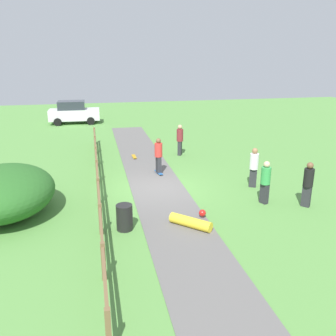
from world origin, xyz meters
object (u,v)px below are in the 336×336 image
at_px(skateboard_loose, 134,156).
at_px(bystander_black, 308,182).
at_px(bystander_green, 265,180).
at_px(bystander_white, 254,166).
at_px(skater_riding, 158,154).
at_px(bystander_maroon, 180,138).
at_px(bush_large, 4,192).
at_px(skater_fallen, 192,221).
at_px(trash_bin, 124,217).
at_px(parked_car_white, 74,112).

height_order(skateboard_loose, bystander_black, bystander_black).
bearing_deg(bystander_green, bystander_white, 79.26).
bearing_deg(skater_riding, bystander_white, -34.64).
xyz_separation_m(skater_riding, bystander_maroon, (1.86, 3.20, -0.02)).
bearing_deg(bystander_black, bush_large, 171.82).
xyz_separation_m(bystander_green, bystander_maroon, (-1.61, 7.66, 0.04)).
distance_m(skater_fallen, bystander_white, 5.01).
bearing_deg(bystander_white, trash_bin, -153.91).
bearing_deg(skater_fallen, trash_bin, 172.98).
bearing_deg(bystander_black, parked_car_white, 115.50).
bearing_deg(bystander_green, skateboard_loose, 119.68).
height_order(bystander_white, parked_car_white, parked_car_white).
relative_size(bush_large, bystander_green, 2.49).
bearing_deg(trash_bin, skateboard_loose, 81.26).
bearing_deg(bystander_maroon, trash_bin, -114.83).
bearing_deg(trash_bin, bystander_maroon, 65.17).
height_order(skater_fallen, bystander_white, bystander_white).
xyz_separation_m(trash_bin, bystander_black, (7.14, 0.49, 0.55)).
bearing_deg(bush_large, bystander_black, -8.18).
relative_size(skater_riding, skateboard_loose, 2.24).
relative_size(skateboard_loose, parked_car_white, 0.19).
height_order(bystander_maroon, bystander_black, bystander_maroon).
relative_size(skater_riding, bystander_black, 1.00).
bearing_deg(skater_fallen, bystander_green, 22.52).
distance_m(bystander_green, bystander_maroon, 7.83).
distance_m(skater_fallen, bystander_black, 4.98).
distance_m(bush_large, trash_bin, 4.74).
height_order(skater_riding, parked_car_white, parked_car_white).
relative_size(skateboard_loose, bystander_maroon, 0.44).
distance_m(bush_large, parked_car_white, 18.48).
xyz_separation_m(skateboard_loose, bystander_green, (4.33, -7.61, 0.88)).
bearing_deg(parked_car_white, bush_large, -95.60).
height_order(skater_riding, skater_fallen, skater_riding).
relative_size(bystander_white, bystander_maroon, 0.99).
xyz_separation_m(skater_fallen, bystander_black, (4.85, 0.77, 0.80)).
distance_m(skater_riding, parked_car_white, 15.63).
distance_m(bystander_maroon, parked_car_white, 13.40).
distance_m(bush_large, bystander_black, 11.47).
bearing_deg(bystander_white, skater_riding, 145.36).
xyz_separation_m(bystander_maroon, parked_car_white, (-6.48, 11.73, -0.05)).
distance_m(bystander_white, parked_car_white, 19.49).
relative_size(skater_fallen, parked_car_white, 0.34).
relative_size(bush_large, parked_car_white, 1.03).
bearing_deg(skateboard_loose, parked_car_white, 107.70).
distance_m(bystander_black, parked_car_white, 22.19).
bearing_deg(bush_large, bystander_white, 4.62).
xyz_separation_m(skater_riding, bystander_black, (4.93, -5.10, -0.02)).
xyz_separation_m(skater_riding, skater_fallen, (0.08, -5.87, -0.83)).
relative_size(bush_large, skater_fallen, 3.05).
distance_m(skater_riding, bystander_green, 5.65).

